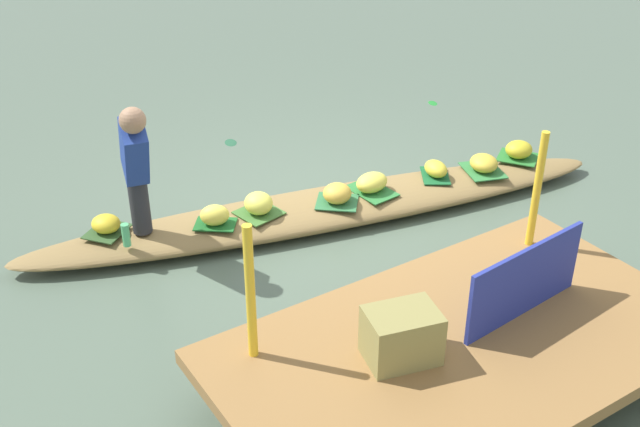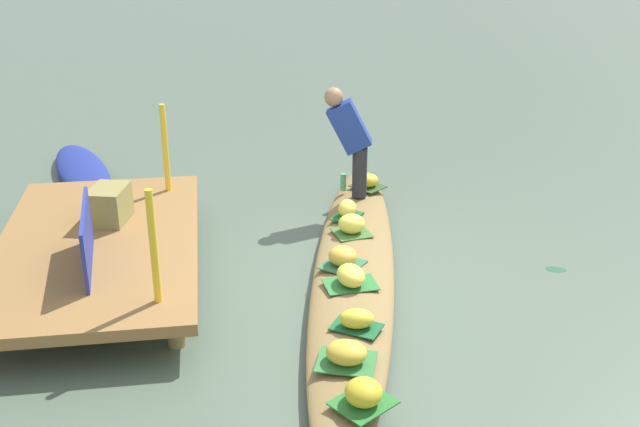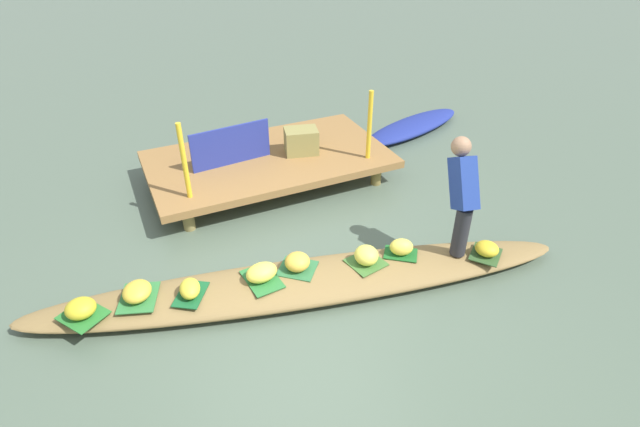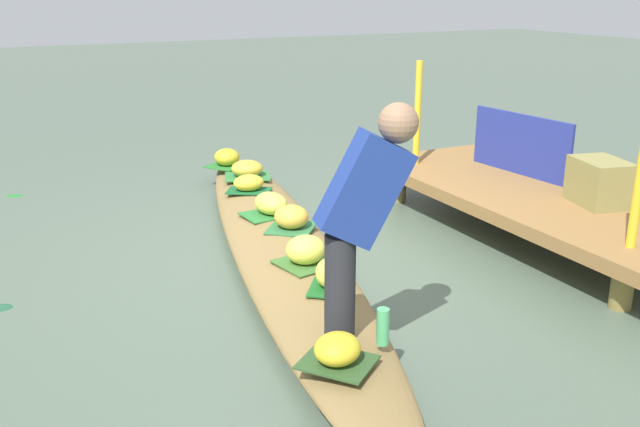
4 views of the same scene
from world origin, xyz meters
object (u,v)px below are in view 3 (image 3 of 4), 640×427
object	(u,v)px
banana_bunch_6	(297,262)
vendor_person	(462,192)
banana_bunch_7	(137,291)
banana_bunch_0	(366,255)
market_banner	(231,146)
moored_boat	(413,127)
banana_bunch_3	(262,272)
water_bottle	(464,234)
vendor_boat	(305,282)
banana_bunch_1	(81,308)
banana_bunch_5	(190,288)
banana_bunch_4	(487,249)
produce_crate	(301,141)
banana_bunch_2	(401,247)

from	to	relation	value
banana_bunch_6	vendor_person	xyz separation A→B (m)	(1.65, -0.36, 0.59)
banana_bunch_7	banana_bunch_0	bearing A→B (deg)	-11.39
market_banner	moored_boat	bearing A→B (deg)	3.90
moored_boat	banana_bunch_3	bearing A→B (deg)	-159.39
moored_boat	vendor_person	bearing A→B (deg)	-133.25
banana_bunch_3	water_bottle	bearing A→B (deg)	-8.24
vendor_boat	banana_bunch_1	world-z (taller)	banana_bunch_1
water_bottle	banana_bunch_5	bearing A→B (deg)	172.15
banana_bunch_3	water_bottle	world-z (taller)	water_bottle
vendor_boat	banana_bunch_4	world-z (taller)	banana_bunch_4
banana_bunch_1	market_banner	xyz separation A→B (m)	(1.99, 1.97, 0.33)
moored_boat	banana_bunch_5	bearing A→B (deg)	-164.85
moored_boat	produce_crate	distance (m)	2.36
vendor_person	banana_bunch_2	bearing A→B (deg)	167.82
vendor_boat	banana_bunch_7	distance (m)	1.60
moored_boat	vendor_boat	bearing A→B (deg)	-154.84
market_banner	produce_crate	xyz separation A→B (m)	(0.95, -0.08, -0.09)
banana_bunch_5	market_banner	size ratio (longest dim) A/B	0.25
banana_bunch_2	banana_bunch_7	xyz separation A→B (m)	(-2.59, 0.47, -0.01)
banana_bunch_4	vendor_person	distance (m)	0.70
vendor_boat	produce_crate	size ratio (longest dim) A/B	12.45
water_bottle	banana_bunch_2	bearing A→B (deg)	173.14
market_banner	produce_crate	world-z (taller)	market_banner
banana_bunch_0	market_banner	xyz separation A→B (m)	(-0.68, 2.38, 0.32)
banana_bunch_1	banana_bunch_2	world-z (taller)	banana_bunch_2
banana_bunch_5	banana_bunch_2	bearing A→B (deg)	-8.19
banana_bunch_3	banana_bunch_1	bearing A→B (deg)	172.52
water_bottle	moored_boat	bearing A→B (deg)	65.54
banana_bunch_2	market_banner	size ratio (longest dim) A/B	0.23
banana_bunch_5	banana_bunch_7	xyz separation A→B (m)	(-0.45, 0.16, 0.00)
banana_bunch_1	banana_bunch_4	xyz separation A→B (m)	(3.88, -0.82, -0.01)
banana_bunch_3	water_bottle	distance (m)	2.22
moored_boat	banana_bunch_0	xyz separation A→B (m)	(-2.51, -2.90, 0.21)
water_bottle	banana_bunch_1	bearing A→B (deg)	172.08
market_banner	banana_bunch_1	bearing A→B (deg)	-140.56
banana_bunch_3	banana_bunch_4	size ratio (longest dim) A/B	1.30
banana_bunch_0	banana_bunch_2	size ratio (longest dim) A/B	1.07
vendor_person	produce_crate	bearing A→B (deg)	106.04
water_bottle	produce_crate	size ratio (longest dim) A/B	0.44
banana_bunch_6	water_bottle	bearing A→B (deg)	-10.05
banana_bunch_2	market_banner	bearing A→B (deg)	114.21
banana_bunch_0	banana_bunch_7	xyz separation A→B (m)	(-2.19, 0.44, -0.02)
water_bottle	banana_bunch_0	bearing A→B (deg)	174.18
banana_bunch_4	moored_boat	bearing A→B (deg)	68.45
moored_boat	banana_bunch_3	size ratio (longest dim) A/B	6.80
banana_bunch_1	vendor_person	size ratio (longest dim) A/B	0.22
moored_boat	banana_bunch_4	distance (m)	3.56
banana_bunch_0	banana_bunch_4	xyz separation A→B (m)	(1.21, -0.41, -0.02)
vendor_boat	banana_bunch_3	xyz separation A→B (m)	(-0.41, 0.11, 0.19)
vendor_boat	moored_boat	bearing A→B (deg)	54.16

